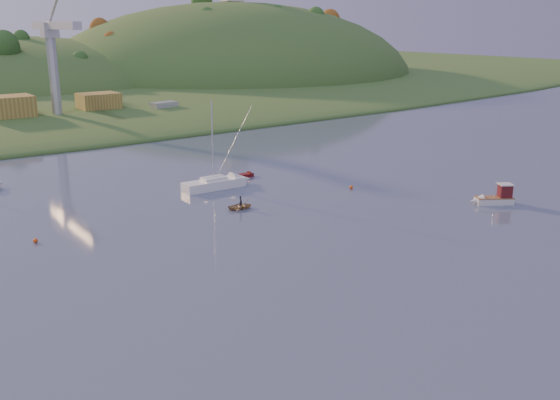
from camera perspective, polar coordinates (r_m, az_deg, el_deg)
ground at (r=50.48m, az=23.43°, el=-12.23°), size 500.00×500.00×0.00m
shore_slope at (r=191.73m, az=-24.15°, el=7.85°), size 640.00×150.00×7.00m
hill_center at (r=237.56m, az=-24.21°, el=9.17°), size 140.00×120.00×36.00m
hill_right at (r=255.75m, az=-4.26°, el=10.90°), size 150.00×130.00×60.00m
wharf at (r=151.55m, az=-18.73°, el=7.02°), size 42.00×16.00×2.40m
shed_west at (r=148.72m, az=-23.77°, el=7.77°), size 11.00×8.00×4.80m
shed_east at (r=155.55m, az=-16.24°, el=8.64°), size 9.00×7.00×4.00m
dock_crane at (r=145.78m, az=-20.00°, el=12.92°), size 3.20×28.00×20.30m
fishing_boat at (r=84.92m, az=18.77°, el=0.16°), size 5.64×4.41×3.55m
sailboat_far at (r=88.38m, az=-6.08°, el=1.55°), size 9.05×2.88×12.49m
canoe at (r=78.65m, az=-3.61°, el=-0.57°), size 3.48×2.70×0.66m
paddler at (r=78.55m, az=-3.61°, el=-0.31°), size 0.41×0.56×1.41m
red_tender at (r=94.92m, az=-3.03°, el=2.30°), size 3.63×1.36×1.22m
work_vessel at (r=155.80m, az=-10.54°, el=7.89°), size 15.82×8.02×3.88m
buoy_1 at (r=88.37m, az=6.53°, el=1.17°), size 0.50×0.50×0.50m
buoy_2 at (r=71.53m, az=-21.46°, el=-3.48°), size 0.50×0.50×0.50m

